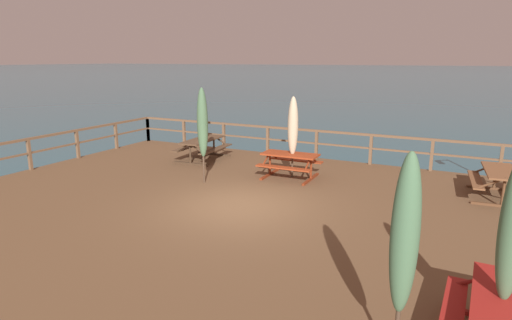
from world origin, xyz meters
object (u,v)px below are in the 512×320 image
object	(u,v)px
picnic_table_mid_right	(290,160)
picnic_table_front_right	(504,315)
patio_umbrella_tall_mid_right	(202,123)
picnic_table_mid_centre	(500,178)
patio_umbrella_tall_mid_left	(293,127)
patio_umbrella_tall_back_right	(203,116)
picnic_table_back_left	(202,144)
patio_umbrella_short_mid	(405,236)

from	to	relation	value
picnic_table_mid_right	picnic_table_front_right	world-z (taller)	same
picnic_table_mid_right	patio_umbrella_tall_mid_right	size ratio (longest dim) A/B	0.62
picnic_table_mid_right	picnic_table_mid_centre	bearing A→B (deg)	6.26
picnic_table_mid_right	patio_umbrella_tall_mid_left	distance (m)	1.06
patio_umbrella_tall_back_right	patio_umbrella_tall_mid_right	distance (m)	3.13
picnic_table_back_left	picnic_table_mid_right	world-z (taller)	same
picnic_table_back_left	patio_umbrella_tall_back_right	bearing A→B (deg)	64.88
patio_umbrella_tall_back_right	patio_umbrella_short_mid	distance (m)	11.60
picnic_table_mid_centre	patio_umbrella_tall_back_right	world-z (taller)	patio_umbrella_tall_back_right
picnic_table_front_right	patio_umbrella_tall_back_right	bearing A→B (deg)	141.50
patio_umbrella_tall_back_right	patio_umbrella_tall_mid_right	xyz separation A→B (m)	(1.73, -2.60, 0.20)
patio_umbrella_tall_back_right	patio_umbrella_tall_mid_right	size ratio (longest dim) A/B	0.89
picnic_table_mid_right	picnic_table_front_right	size ratio (longest dim) A/B	0.90
patio_umbrella_tall_back_right	patio_umbrella_tall_mid_right	bearing A→B (deg)	-56.37
patio_umbrella_tall_mid_right	picnic_table_back_left	bearing A→B (deg)	124.30
picnic_table_back_left	patio_umbrella_tall_back_right	size ratio (longest dim) A/B	0.84
picnic_table_front_right	patio_umbrella_tall_back_right	world-z (taller)	patio_umbrella_tall_back_right
picnic_table_mid_centre	patio_umbrella_short_mid	bearing A→B (deg)	-99.81
picnic_table_front_right	picnic_table_mid_right	bearing A→B (deg)	130.19
patio_umbrella_short_mid	picnic_table_back_left	bearing A→B (deg)	134.99
patio_umbrella_tall_mid_left	patio_umbrella_short_mid	size ratio (longest dim) A/B	0.95
patio_umbrella_tall_mid_right	patio_umbrella_short_mid	world-z (taller)	patio_umbrella_tall_mid_right
patio_umbrella_tall_back_right	picnic_table_mid_centre	bearing A→B (deg)	-1.56
picnic_table_mid_right	patio_umbrella_tall_mid_left	world-z (taller)	patio_umbrella_tall_mid_left
patio_umbrella_tall_mid_right	patio_umbrella_tall_back_right	bearing A→B (deg)	123.63
picnic_table_back_left	picnic_table_front_right	xyz separation A→B (m)	(9.33, -7.37, -0.00)
patio_umbrella_tall_back_right	picnic_table_front_right	bearing A→B (deg)	-38.50
patio_umbrella_tall_mid_left	patio_umbrella_short_mid	distance (m)	8.56
picnic_table_mid_right	picnic_table_mid_centre	distance (m)	5.78
picnic_table_back_left	picnic_table_front_right	distance (m)	11.88
picnic_table_mid_right	patio_umbrella_tall_back_right	bearing A→B (deg)	166.83
picnic_table_front_right	patio_umbrella_tall_back_right	xyz separation A→B (m)	(-9.31, 7.40, 1.04)
picnic_table_mid_centre	patio_umbrella_tall_mid_left	xyz separation A→B (m)	(-5.69, -0.58, 1.05)
picnic_table_mid_centre	patio_umbrella_tall_back_right	size ratio (longest dim) A/B	0.82
picnic_table_mid_centre	patio_umbrella_tall_mid_right	bearing A→B (deg)	-163.35
patio_umbrella_tall_mid_left	patio_umbrella_tall_mid_right	xyz separation A→B (m)	(-2.13, -1.76, 0.19)
patio_umbrella_short_mid	patio_umbrella_tall_mid_right	bearing A→B (deg)	138.84
patio_umbrella_tall_mid_left	patio_umbrella_tall_back_right	bearing A→B (deg)	167.70
picnic_table_mid_centre	patio_umbrella_tall_mid_left	distance (m)	5.82
picnic_table_back_left	picnic_table_mid_centre	distance (m)	9.57
picnic_table_back_left	patio_umbrella_tall_mid_left	distance (m)	4.10
patio_umbrella_short_mid	picnic_table_front_right	bearing A→B (deg)	36.03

